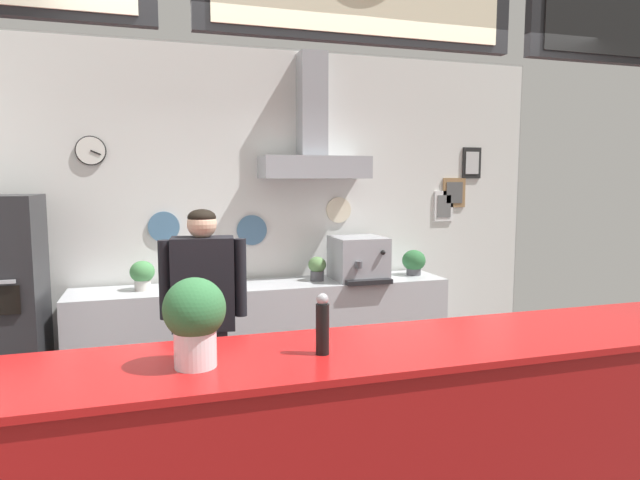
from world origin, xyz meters
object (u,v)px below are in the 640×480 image
at_px(shop_worker, 204,324).
at_px(potted_thyme, 142,274).
at_px(pepper_grinder, 322,324).
at_px(basil_vase, 195,320).
at_px(espresso_machine, 358,258).
at_px(potted_sage, 317,268).
at_px(potted_oregano, 414,262).

xyz_separation_m(shop_worker, potted_thyme, (-0.39, 1.15, 0.15)).
bearing_deg(pepper_grinder, basil_vase, -179.91).
bearing_deg(espresso_machine, potted_sage, 174.37).
bearing_deg(pepper_grinder, espresso_machine, 65.71).
bearing_deg(pepper_grinder, potted_thyme, 106.65).
distance_m(shop_worker, pepper_grinder, 1.46).
xyz_separation_m(potted_thyme, potted_oregano, (2.46, 0.00, -0.01)).
bearing_deg(pepper_grinder, potted_sage, 73.67).
height_order(shop_worker, potted_oregano, shop_worker).
distance_m(potted_sage, potted_oregano, 0.97).
bearing_deg(potted_thyme, espresso_machine, -1.46).
distance_m(espresso_machine, basil_vase, 2.98).
bearing_deg(potted_oregano, espresso_machine, -175.31).
height_order(potted_sage, basil_vase, basil_vase).
bearing_deg(potted_sage, espresso_machine, -5.63).
xyz_separation_m(espresso_machine, basil_vase, (-1.64, -2.48, 0.18)).
bearing_deg(pepper_grinder, shop_worker, 104.90).
relative_size(potted_thyme, basil_vase, 0.69).
relative_size(shop_worker, potted_thyme, 6.61).
xyz_separation_m(potted_oregano, basil_vase, (-2.23, -2.53, 0.24)).
relative_size(potted_thyme, pepper_grinder, 0.94).
xyz_separation_m(potted_sage, potted_thyme, (-1.50, 0.01, 0.02)).
distance_m(potted_sage, basil_vase, 2.83).
bearing_deg(potted_sage, basil_vase, -116.54).
xyz_separation_m(potted_thyme, basil_vase, (0.24, -2.53, 0.23)).
bearing_deg(pepper_grinder, potted_oregano, 56.05).
height_order(espresso_machine, basil_vase, basil_vase).
xyz_separation_m(shop_worker, basil_vase, (-0.15, -1.38, 0.39)).
height_order(shop_worker, espresso_machine, shop_worker).
bearing_deg(espresso_machine, potted_thyme, 178.54).
height_order(potted_oregano, pepper_grinder, pepper_grinder).
bearing_deg(potted_thyme, potted_oregano, 0.00).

